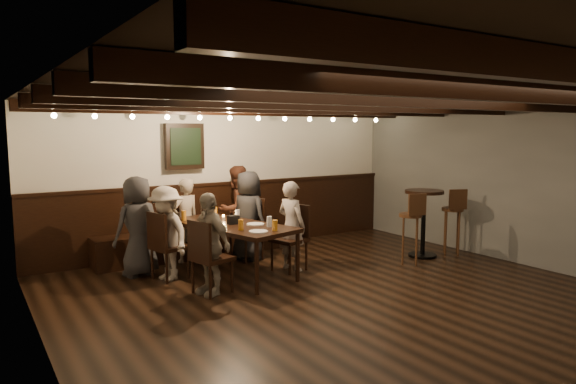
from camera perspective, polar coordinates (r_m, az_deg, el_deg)
room at (r=7.48m, az=-4.34°, el=-0.28°), size 7.00×7.00×7.00m
dining_table at (r=7.15m, az=-6.36°, el=-3.98°), size 1.32×2.08×0.72m
chair_left_near at (r=7.15m, az=-13.10°, el=-7.22°), size 0.52×0.52×0.93m
chair_left_far at (r=6.45m, az=-8.54°, el=-8.67°), size 0.51×0.51×0.92m
chair_right_near at (r=8.02m, az=-4.53°, el=-5.46°), size 0.53×0.53×0.95m
chair_right_far at (r=7.40m, az=0.23°, el=-6.52°), size 0.52×0.52×0.94m
person_bench_left at (r=7.34m, az=-16.33°, el=-3.68°), size 0.77×0.60×1.38m
person_bench_centre at (r=7.96m, az=-11.32°, el=-3.10°), size 0.53×0.42×1.28m
person_bench_right at (r=8.39m, az=-5.75°, el=-1.97°), size 0.81×0.70×1.43m
person_left_near at (r=7.06m, az=-13.38°, el=-4.49°), size 0.66×0.91×1.27m
person_left_far at (r=6.35m, az=-8.81°, el=-5.70°), size 0.48×0.79×1.26m
person_right_near at (r=7.97m, az=-4.40°, el=-2.62°), size 0.60×0.76×1.38m
person_right_far at (r=7.35m, az=0.39°, el=-3.78°), size 0.42×0.53×1.29m
pint_a at (r=7.50m, az=-11.50°, el=-2.57°), size 0.07×0.07×0.14m
pint_b at (r=7.78m, az=-8.12°, el=-2.16°), size 0.07×0.07×0.14m
pint_c at (r=7.01m, az=-8.76°, el=-3.16°), size 0.07×0.07×0.14m
pint_d at (r=7.47m, az=-5.64°, el=-2.50°), size 0.07×0.07×0.14m
pint_e at (r=6.65m, az=-5.26°, el=-3.66°), size 0.07×0.07×0.14m
pint_f at (r=6.86m, az=-2.09°, el=-3.30°), size 0.07×0.07×0.14m
pint_g at (r=6.59m, az=-1.46°, el=-3.74°), size 0.07×0.07×0.14m
plate_near at (r=6.53m, az=-3.32°, el=-4.40°), size 0.24×0.24×0.01m
plate_far at (r=7.04m, az=-3.65°, el=-3.58°), size 0.24×0.24×0.01m
condiment_caddy at (r=7.09m, az=-6.10°, el=-3.09°), size 0.15×0.10×0.12m
candle at (r=7.43m, az=-7.18°, el=-2.92°), size 0.05×0.05×0.05m
high_top_table at (r=8.39m, az=14.84°, el=-2.29°), size 0.60×0.60×1.07m
bar_stool_left at (r=7.94m, az=13.42°, el=-4.94°), size 0.35×0.37×1.08m
bar_stool_right at (r=8.71m, az=17.76°, el=-4.05°), size 0.38×0.39×1.08m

